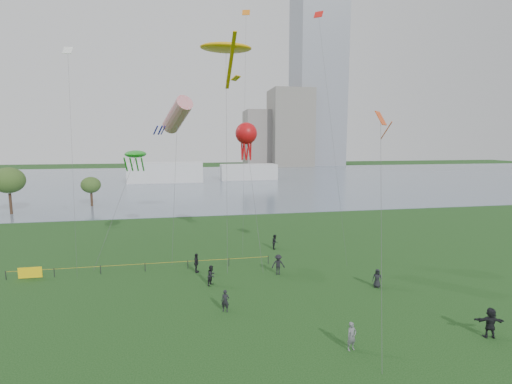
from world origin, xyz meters
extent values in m
plane|color=black|center=(0.00, 0.00, 0.00)|extent=(400.00, 400.00, 0.00)
cube|color=slate|center=(0.00, 100.00, 0.02)|extent=(400.00, 120.00, 0.08)
cube|color=slate|center=(62.00, 168.00, 60.00)|extent=(24.00, 24.00, 120.00)
cube|color=slate|center=(46.00, 162.00, 19.00)|extent=(20.00, 20.00, 38.00)
cube|color=slate|center=(32.00, 168.00, 14.00)|extent=(16.00, 18.00, 28.00)
cube|color=silver|center=(-12.00, 95.00, 3.00)|extent=(22.00, 8.00, 6.00)
cube|color=silver|center=(14.00, 98.00, 2.50)|extent=(18.00, 7.00, 5.00)
cylinder|color=#352318|center=(-23.75, 53.65, 1.27)|extent=(0.44, 0.44, 2.54)
ellipsoid|color=#3C5A23|center=(-23.75, 53.65, 4.12)|extent=(3.61, 3.61, 3.05)
cylinder|color=#352318|center=(-35.22, 47.67, 1.80)|extent=(0.44, 0.44, 3.60)
ellipsoid|color=#3C5A23|center=(-35.22, 47.67, 5.84)|extent=(5.12, 5.12, 4.32)
cylinder|color=black|center=(-21.89, 14.55, 0.42)|extent=(0.07, 0.07, 0.85)
cylinder|color=black|center=(-17.89, 14.55, 0.42)|extent=(0.07, 0.07, 0.85)
cylinder|color=black|center=(-13.89, 14.55, 0.42)|extent=(0.07, 0.07, 0.85)
cylinder|color=black|center=(-9.89, 14.55, 0.42)|extent=(0.07, 0.07, 0.85)
cylinder|color=black|center=(-5.89, 14.55, 0.42)|extent=(0.07, 0.07, 0.85)
cylinder|color=black|center=(-1.89, 14.55, 0.42)|extent=(0.07, 0.07, 0.85)
cylinder|color=black|center=(2.11, 14.55, 0.42)|extent=(0.07, 0.07, 0.85)
cylinder|color=gold|center=(-9.89, 14.55, 0.75)|extent=(24.00, 0.03, 0.03)
cube|color=yellow|center=(-19.89, 14.55, 0.55)|extent=(2.00, 0.04, 1.00)
imported|color=slate|center=(3.57, -1.63, 0.86)|extent=(0.71, 0.55, 1.71)
imported|color=black|center=(-3.90, 9.98, 0.87)|extent=(1.04, 1.08, 1.75)
imported|color=black|center=(2.37, 11.45, 0.95)|extent=(1.31, 0.86, 1.89)
imported|color=black|center=(-5.09, 13.36, 0.93)|extent=(0.66, 1.15, 1.85)
imported|color=black|center=(9.86, 6.89, 0.80)|extent=(0.93, 0.80, 1.60)
imported|color=black|center=(12.77, -1.89, 0.97)|extent=(1.89, 1.06, 1.94)
imported|color=black|center=(-3.25, 4.75, 0.80)|extent=(0.68, 0.56, 1.61)
imported|color=black|center=(4.02, 19.58, 0.84)|extent=(0.85, 0.97, 1.67)
cylinder|color=#3F3F42|center=(-1.74, 16.88, 11.20)|extent=(1.04, 8.66, 22.41)
ellipsoid|color=#E3A30B|center=(-1.23, 21.19, 22.40)|extent=(5.69, 3.56, 0.89)
cube|color=#E3A30B|center=(-1.23, 16.99, 20.00)|extent=(0.36, 6.98, 4.09)
cube|color=#E3A30B|center=(-1.23, 13.19, 17.90)|extent=(0.95, 0.95, 0.42)
cylinder|color=#3F3F42|center=(-7.03, 17.54, 7.49)|extent=(0.91, 2.98, 14.99)
cylinder|color=red|center=(-6.59, 19.01, 14.99)|extent=(3.60, 5.06, 3.76)
cylinder|color=#1717A3|center=(-7.99, 17.81, 13.39)|extent=(0.60, 1.13, 0.88)
cylinder|color=#1717A3|center=(-8.27, 18.19, 13.39)|extent=(0.60, 1.13, 0.88)
cylinder|color=#1717A3|center=(-8.71, 18.05, 13.39)|extent=(0.60, 1.13, 0.88)
cylinder|color=#1717A3|center=(-8.71, 17.58, 13.39)|extent=(0.60, 1.13, 0.88)
cylinder|color=#1717A3|center=(-8.27, 17.43, 13.39)|extent=(0.60, 1.13, 0.88)
cylinder|color=#3F3F42|center=(-12.92, 17.99, 5.48)|extent=(3.77, 4.61, 10.97)
ellipsoid|color=#1B961D|center=(-11.05, 20.28, 10.96)|extent=(2.19, 3.93, 0.76)
cylinder|color=#1B961D|center=(-11.85, 18.68, 9.96)|extent=(0.16, 1.79, 1.54)
cylinder|color=#1B961D|center=(-11.30, 18.68, 9.96)|extent=(0.16, 1.79, 1.54)
cylinder|color=#1B961D|center=(-10.75, 18.68, 9.96)|extent=(0.16, 1.79, 1.54)
cylinder|color=#1B961D|center=(-10.20, 18.68, 9.96)|extent=(0.16, 1.79, 1.54)
cylinder|color=#3F3F42|center=(0.89, 15.83, 6.58)|extent=(0.39, 7.48, 13.17)
sphere|color=red|center=(0.71, 19.56, 13.15)|extent=(2.38, 2.38, 2.38)
cylinder|color=red|center=(1.21, 19.56, 11.55)|extent=(0.18, 0.54, 2.60)
cylinder|color=red|center=(0.96, 20.00, 11.55)|extent=(0.49, 0.36, 2.61)
cylinder|color=red|center=(0.46, 20.00, 11.55)|extent=(0.49, 0.36, 2.61)
cylinder|color=red|center=(0.21, 19.56, 11.55)|extent=(0.18, 0.54, 2.60)
cylinder|color=red|center=(0.46, 19.13, 11.55)|extent=(0.49, 0.36, 2.61)
cylinder|color=red|center=(0.96, 19.13, 11.55)|extent=(0.49, 0.36, 2.61)
cylinder|color=#3F3F42|center=(6.85, 1.38, 7.05)|extent=(5.39, 11.01, 14.12)
cube|color=#EC4714|center=(9.53, 6.87, 14.11)|extent=(1.37, 1.37, 1.12)
cylinder|color=#EC4714|center=(9.53, 5.97, 13.11)|extent=(0.08, 1.58, 1.35)
cube|color=white|center=(-16.95, 19.85, 21.15)|extent=(1.04, 1.00, 0.76)
cube|color=red|center=(8.14, 18.05, 25.41)|extent=(0.93, 0.60, 0.76)
cube|color=orange|center=(1.59, 24.83, 27.39)|extent=(1.05, 0.96, 0.76)
camera|label=1|loc=(-5.77, -20.75, 12.25)|focal=26.00mm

